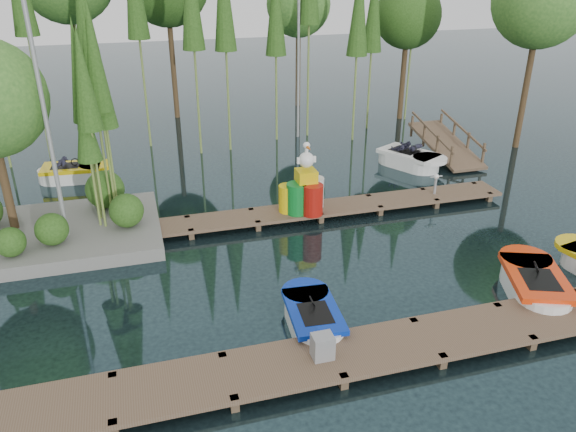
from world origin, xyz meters
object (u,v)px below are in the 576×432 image
object	(u,v)px
island	(21,135)
boat_yellow_far	(74,173)
yellow_barrel	(288,198)
boat_red	(534,285)
utility_cabinet	(323,346)
drum_cluster	(307,192)
boat_blue	(313,318)

from	to	relation	value
island	boat_yellow_far	bearing A→B (deg)	82.21
yellow_barrel	boat_red	bearing A→B (deg)	-51.62
utility_cabinet	yellow_barrel	size ratio (longest dim) A/B	0.60
boat_yellow_far	yellow_barrel	bearing A→B (deg)	-14.98
boat_yellow_far	yellow_barrel	world-z (taller)	boat_yellow_far
island	drum_cluster	world-z (taller)	island
boat_blue	yellow_barrel	size ratio (longest dim) A/B	2.90
boat_blue	utility_cabinet	distance (m)	1.48
boat_blue	drum_cluster	size ratio (longest dim) A/B	1.12
boat_red	yellow_barrel	distance (m)	7.47
boat_blue	boat_red	distance (m)	5.66
boat_blue	drum_cluster	bearing A→B (deg)	77.80
island	yellow_barrel	world-z (taller)	island
boat_yellow_far	drum_cluster	world-z (taller)	drum_cluster
yellow_barrel	drum_cluster	world-z (taller)	drum_cluster
island	utility_cabinet	bearing A→B (deg)	-52.05
boat_blue	utility_cabinet	size ratio (longest dim) A/B	4.84
boat_yellow_far	utility_cabinet	bearing A→B (deg)	-41.98
boat_yellow_far	yellow_barrel	distance (m)	8.74
island	yellow_barrel	xyz separation A→B (m)	(7.37, -0.79, -2.45)
boat_blue	boat_red	size ratio (longest dim) A/B	0.80
boat_red	yellow_barrel	size ratio (longest dim) A/B	3.61
boat_red	boat_yellow_far	size ratio (longest dim) A/B	1.12
utility_cabinet	drum_cluster	size ratio (longest dim) A/B	0.23
island	boat_yellow_far	world-z (taller)	island
boat_blue	boat_red	world-z (taller)	boat_red
boat_yellow_far	drum_cluster	xyz separation A→B (m)	(7.31, -5.73, 0.68)
island	utility_cabinet	distance (m)	10.22
utility_cabinet	yellow_barrel	bearing A→B (deg)	79.52
boat_yellow_far	drum_cluster	distance (m)	9.31
boat_red	drum_cluster	bearing A→B (deg)	146.57
drum_cluster	boat_blue	bearing A→B (deg)	-106.60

